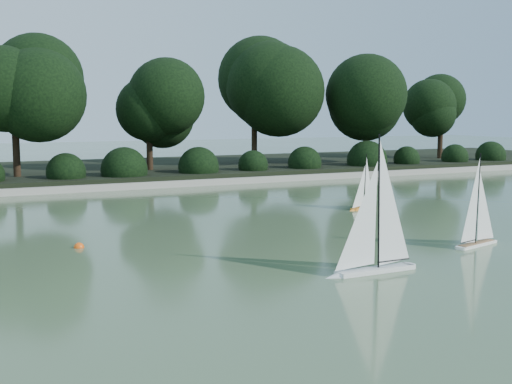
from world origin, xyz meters
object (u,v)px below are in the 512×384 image
(sailboat_orange, at_px, (361,200))
(race_buoy, at_px, (79,248))
(sailboat_white_b, at_px, (480,230))
(sailboat_white_a, at_px, (369,250))

(sailboat_orange, relative_size, race_buoy, 8.00)
(race_buoy, bearing_deg, sailboat_white_b, -24.12)
(sailboat_white_b, bearing_deg, race_buoy, 155.88)
(sailboat_white_a, distance_m, sailboat_white_b, 2.74)
(sailboat_white_a, relative_size, race_buoy, 12.06)
(sailboat_white_b, height_order, race_buoy, sailboat_white_b)
(sailboat_white_b, relative_size, sailboat_orange, 1.22)
(sailboat_white_a, relative_size, sailboat_white_b, 1.24)
(sailboat_white_b, relative_size, race_buoy, 9.74)
(race_buoy, bearing_deg, sailboat_white_a, -46.71)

